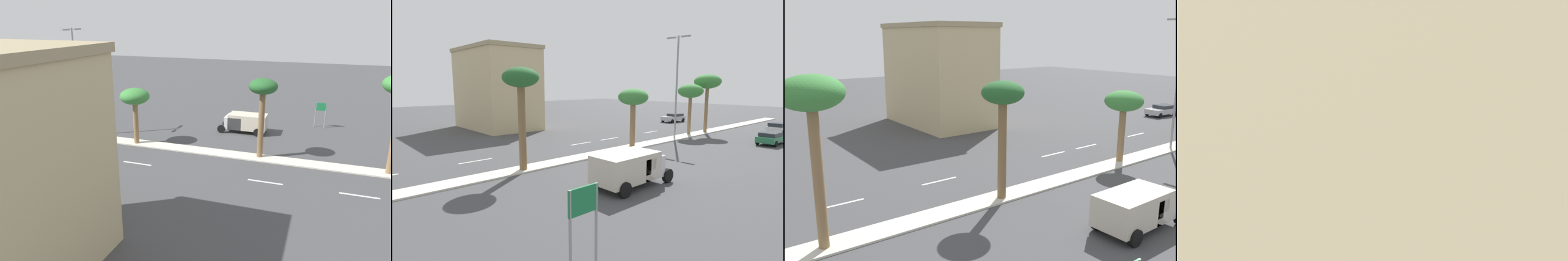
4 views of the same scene
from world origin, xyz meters
The scene contains 13 objects.
ground_plane centered at (0.00, 28.67, 0.00)m, with size 160.00×160.00×0.00m, color #424244.
median_curb centered at (0.00, 36.86, 0.06)m, with size 1.80×73.71×0.12m, color beige.
lane_stripe_rear centered at (-4.98, 13.26, 0.01)m, with size 0.20×2.80×0.01m, color silver.
lane_stripe_leading centered at (-4.98, 20.24, 0.01)m, with size 0.20×2.80×0.01m, color silver.
lane_stripe_front centered at (-4.98, 31.78, 0.01)m, with size 0.20×2.80×0.01m, color silver.
lane_stripe_far centered at (-4.98, 36.12, 0.01)m, with size 0.20×2.80×0.01m, color silver.
lane_stripe_near centered at (-4.98, 44.04, 0.01)m, with size 0.20×2.80×0.01m, color silver.
commercial_building centered at (-22.21, 30.67, 5.74)m, with size 13.23×7.93×11.46m.
palm_tree_mid centered at (0.05, 10.74, 7.18)m, with size 3.01×3.01×8.32m.
palm_tree_near centered at (0.23, 21.66, 6.21)m, with size 2.59×2.59×7.36m.
palm_tree_rear centered at (-0.16, 34.42, 4.83)m, with size 2.99×2.99×5.75m.
sedan_silver_inboard centered at (-9.29, 56.12, 0.75)m, with size 2.36×4.32×1.39m.
box_truck centered at (7.69, 24.85, 1.22)m, with size 2.54×5.35×2.14m.
Camera 3 is at (19.32, 5.84, 10.08)m, focal length 38.36 mm.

